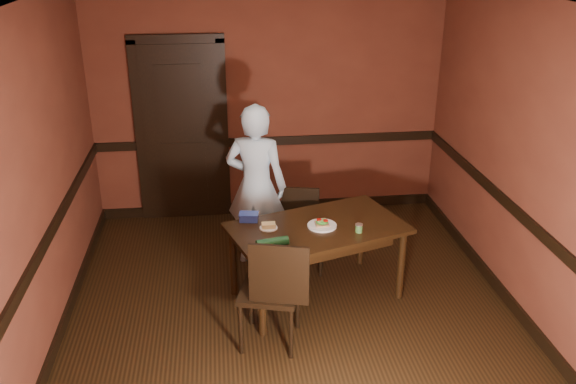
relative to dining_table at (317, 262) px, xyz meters
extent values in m
cube|color=black|center=(-0.26, -0.30, -0.36)|extent=(4.00, 4.50, 0.01)
cube|color=beige|center=(-0.26, -0.30, 2.34)|extent=(4.00, 4.50, 0.01)
cube|color=#5F2B1C|center=(-0.26, 1.95, 0.99)|extent=(4.00, 0.02, 2.70)
cube|color=#5F2B1C|center=(-0.26, -2.55, 0.99)|extent=(4.00, 0.02, 2.70)
cube|color=#5F2B1C|center=(-2.26, -0.30, 0.99)|extent=(0.02, 4.50, 2.70)
cube|color=#5F2B1C|center=(1.74, -0.30, 0.99)|extent=(0.02, 4.50, 2.70)
cube|color=black|center=(-0.26, 1.94, 0.54)|extent=(4.00, 0.03, 0.10)
cube|color=black|center=(-2.25, -0.30, 0.54)|extent=(0.03, 4.50, 0.10)
cube|color=black|center=(1.72, -0.30, 0.54)|extent=(0.03, 4.50, 0.10)
cube|color=black|center=(-0.26, 1.94, -0.30)|extent=(4.00, 0.03, 0.12)
cube|color=black|center=(-2.25, -0.30, -0.30)|extent=(0.03, 4.50, 0.12)
cube|color=black|center=(1.72, -0.30, -0.30)|extent=(0.03, 4.50, 0.12)
cube|color=black|center=(-1.26, 1.91, 0.66)|extent=(0.85, 0.04, 2.05)
cube|color=black|center=(-1.74, 1.93, 0.66)|extent=(0.10, 0.06, 2.15)
cube|color=black|center=(-0.79, 1.93, 0.66)|extent=(0.10, 0.06, 2.15)
cube|color=black|center=(-1.26, 1.93, 1.74)|extent=(1.05, 0.06, 0.10)
cube|color=black|center=(0.00, 0.00, 0.00)|extent=(1.73, 1.30, 0.72)
imported|color=silver|center=(-0.50, 0.73, 0.48)|extent=(0.70, 0.57, 1.68)
cylinder|color=white|center=(0.04, -0.01, 0.37)|extent=(0.26, 0.26, 0.01)
cube|color=#AC7E53|center=(0.04, -0.01, 0.38)|extent=(0.12, 0.11, 0.02)
ellipsoid|color=green|center=(0.04, -0.01, 0.41)|extent=(0.11, 0.10, 0.03)
cylinder|color=red|center=(0.01, 0.01, 0.42)|extent=(0.04, 0.04, 0.01)
cylinder|color=red|center=(0.07, -0.02, 0.42)|extent=(0.04, 0.04, 0.01)
cylinder|color=#89AE58|center=(0.01, -0.03, 0.42)|extent=(0.03, 0.03, 0.01)
cylinder|color=#89AE58|center=(0.07, 0.02, 0.42)|extent=(0.03, 0.03, 0.01)
cylinder|color=#89AE58|center=(0.04, -0.01, 0.42)|extent=(0.03, 0.03, 0.01)
cylinder|color=#477E39|center=(0.34, -0.15, 0.39)|extent=(0.06, 0.06, 0.07)
cylinder|color=beige|center=(0.34, -0.15, 0.43)|extent=(0.07, 0.07, 0.01)
cylinder|color=white|center=(-0.44, 0.01, 0.37)|extent=(0.16, 0.16, 0.01)
cube|color=#F0D284|center=(-0.44, 0.01, 0.39)|extent=(0.12, 0.08, 0.04)
cube|color=#2E46B5|center=(-0.61, 0.19, 0.39)|extent=(0.18, 0.13, 0.06)
cube|color=#2E46B5|center=(-0.61, 0.19, 0.43)|extent=(0.19, 0.15, 0.01)
cylinder|color=#175023|center=(-0.44, -0.33, 0.40)|extent=(0.28, 0.13, 0.08)
camera|label=1|loc=(-0.84, -4.85, 2.80)|focal=38.00mm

